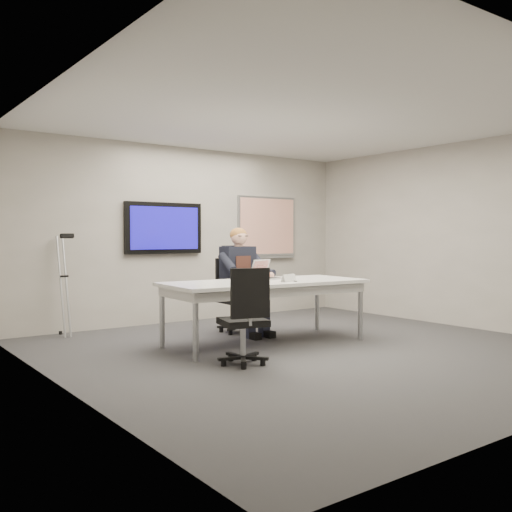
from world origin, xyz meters
TOP-DOWN VIEW (x-y plane):
  - floor at (0.00, 0.00)m, footprint 6.00×6.00m
  - ceiling at (0.00, 0.00)m, footprint 6.00×6.00m
  - wall_back at (0.00, 3.00)m, footprint 6.00×0.02m
  - wall_left at (-3.00, 0.00)m, footprint 0.02×6.00m
  - wall_right at (3.00, 0.00)m, footprint 0.02×6.00m
  - conference_table at (-0.23, 0.69)m, footprint 2.67×1.25m
  - tv_display at (-0.50, 2.95)m, footprint 1.30×0.09m
  - whiteboard at (1.55, 2.97)m, footprint 1.25×0.08m
  - office_chair_far at (-0.04, 1.65)m, footprint 0.53×0.53m
  - office_chair_near at (-1.16, -0.17)m, footprint 0.61×0.61m
  - seated_person at (-0.05, 1.38)m, footprint 0.47×0.80m
  - crutch at (-2.13, 2.76)m, footprint 0.34×0.75m
  - laptop at (-0.06, 0.93)m, footprint 0.43×0.44m
  - name_tent at (-0.08, 0.40)m, footprint 0.25×0.12m
  - pen at (-0.01, 0.36)m, footprint 0.05×0.14m

SIDE VIEW (x-z plane):
  - floor at x=0.00m, z-range -0.01..0.01m
  - office_chair_near at x=-1.16m, z-range -0.20..0.85m
  - office_chair_far at x=-0.04m, z-range -0.20..0.86m
  - seated_person at x=-0.05m, z-range -0.14..1.35m
  - conference_table at x=-0.23m, z-range 0.31..1.11m
  - crutch at x=-2.13m, z-range -0.03..1.47m
  - pen at x=-0.01m, z-range 0.81..0.82m
  - name_tent at x=-0.08m, z-range 0.80..0.90m
  - laptop at x=-0.06m, z-range 0.74..1.00m
  - wall_back at x=0.00m, z-range 0.00..2.80m
  - wall_left at x=-3.00m, z-range 0.00..2.80m
  - wall_right at x=3.00m, z-range 0.00..2.80m
  - tv_display at x=-0.50m, z-range 1.10..1.90m
  - whiteboard at x=1.55m, z-range 0.98..2.08m
  - ceiling at x=0.00m, z-range 2.79..2.81m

